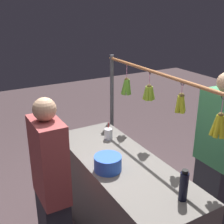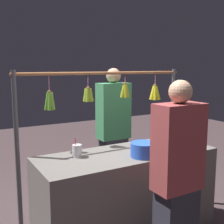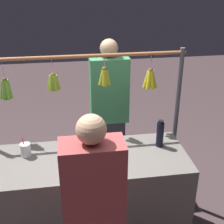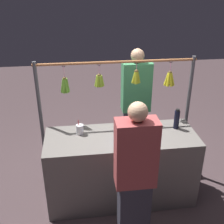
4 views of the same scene
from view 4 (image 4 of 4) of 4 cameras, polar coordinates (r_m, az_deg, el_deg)
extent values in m
plane|color=#453538|center=(3.81, 1.73, -16.39)|extent=(12.00, 12.00, 0.00)
cube|color=#66605B|center=(3.52, 1.83, -11.07)|extent=(1.77, 0.66, 0.89)
cylinder|color=#4C4C51|center=(3.90, 14.75, -1.18)|extent=(0.04, 0.04, 1.68)
cylinder|color=#4C4C51|center=(3.66, -13.95, -2.93)|extent=(0.04, 0.04, 1.68)
cylinder|color=#9E6038|center=(3.36, 0.96, 10.04)|extent=(1.95, 0.03, 0.03)
torus|color=black|center=(3.52, 11.82, 9.94)|extent=(0.04, 0.01, 0.04)
cylinder|color=pink|center=(3.54, 11.71, 8.84)|extent=(0.01, 0.01, 0.14)
sphere|color=brown|center=(3.56, 11.61, 7.78)|extent=(0.05, 0.05, 0.05)
cylinder|color=gold|center=(3.58, 11.02, 6.54)|extent=(0.08, 0.04, 0.17)
cylinder|color=gold|center=(3.56, 11.34, 6.39)|extent=(0.06, 0.07, 0.17)
cylinder|color=gold|center=(3.56, 11.80, 6.38)|extent=(0.05, 0.07, 0.17)
cylinder|color=gold|center=(3.59, 11.99, 6.49)|extent=(0.08, 0.05, 0.17)
cylinder|color=gold|center=(3.61, 11.83, 6.62)|extent=(0.06, 0.05, 0.17)
cylinder|color=gold|center=(3.61, 11.49, 6.70)|extent=(0.04, 0.06, 0.17)
cylinder|color=gold|center=(3.60, 11.11, 6.67)|extent=(0.06, 0.07, 0.17)
torus|color=black|center=(3.41, 5.01, 9.86)|extent=(0.04, 0.01, 0.04)
cylinder|color=pink|center=(3.42, 4.98, 8.98)|extent=(0.01, 0.01, 0.11)
sphere|color=brown|center=(3.44, 4.95, 8.14)|extent=(0.05, 0.05, 0.05)
cylinder|color=#AFB825|center=(3.46, 4.56, 6.98)|extent=(0.07, 0.04, 0.15)
cylinder|color=#AFB825|center=(3.44, 4.93, 6.87)|extent=(0.04, 0.06, 0.15)
cylinder|color=#AFB825|center=(3.46, 5.24, 6.98)|extent=(0.07, 0.04, 0.15)
cylinder|color=#AFB825|center=(3.48, 4.83, 7.09)|extent=(0.04, 0.07, 0.15)
torus|color=black|center=(3.34, -2.65, 9.61)|extent=(0.04, 0.02, 0.04)
cylinder|color=pink|center=(3.36, -2.63, 8.45)|extent=(0.01, 0.01, 0.14)
sphere|color=brown|center=(3.39, -2.60, 7.34)|extent=(0.05, 0.05, 0.05)
cylinder|color=#89AB29|center=(3.40, -3.06, 6.24)|extent=(0.06, 0.04, 0.14)
cylinder|color=#89AB29|center=(3.38, -2.84, 6.14)|extent=(0.06, 0.06, 0.14)
cylinder|color=#89AB29|center=(3.38, -2.35, 6.14)|extent=(0.05, 0.06, 0.14)
cylinder|color=#89AB29|center=(3.41, -2.09, 6.29)|extent=(0.06, 0.04, 0.14)
cylinder|color=#89AB29|center=(3.43, -2.41, 6.44)|extent=(0.05, 0.06, 0.14)
cylinder|color=#89AB29|center=(3.43, -2.88, 6.41)|extent=(0.05, 0.05, 0.14)
torus|color=black|center=(3.34, -9.76, 9.22)|extent=(0.04, 0.01, 0.04)
cylinder|color=pink|center=(3.36, -9.65, 7.91)|extent=(0.01, 0.01, 0.16)
sphere|color=brown|center=(3.38, -9.56, 6.64)|extent=(0.04, 0.04, 0.04)
cylinder|color=#609E2D|center=(3.41, -9.88, 5.26)|extent=(0.06, 0.04, 0.17)
cylinder|color=#609E2D|center=(3.39, -9.63, 5.15)|extent=(0.05, 0.07, 0.18)
cylinder|color=#609E2D|center=(3.39, -9.29, 5.17)|extent=(0.05, 0.07, 0.18)
cylinder|color=#609E2D|center=(3.41, -9.02, 5.32)|extent=(0.05, 0.04, 0.17)
cylinder|color=#609E2D|center=(3.43, -9.19, 5.44)|extent=(0.05, 0.05, 0.17)
cylinder|color=#609E2D|center=(3.43, -9.69, 5.41)|extent=(0.05, 0.06, 0.18)
cylinder|color=black|center=(3.47, 12.92, -1.53)|extent=(0.06, 0.06, 0.23)
cylinder|color=black|center=(3.42, 13.12, 0.35)|extent=(0.05, 0.05, 0.02)
cylinder|color=blue|center=(3.10, 3.57, -5.46)|extent=(0.24, 0.24, 0.13)
cylinder|color=silver|center=(3.31, -6.51, -3.50)|extent=(0.09, 0.09, 0.12)
cylinder|color=red|center=(3.30, -6.76, -3.06)|extent=(0.01, 0.03, 0.18)
cube|color=#2D2D38|center=(4.30, 4.55, -4.32)|extent=(0.32, 0.22, 0.80)
cube|color=#3F8C59|center=(3.97, 4.93, 5.11)|extent=(0.40, 0.22, 0.70)
sphere|color=tan|center=(3.84, 5.18, 11.31)|extent=(0.18, 0.18, 0.18)
cube|color=#2D2D38|center=(3.06, 4.33, -19.53)|extent=(0.31, 0.21, 0.77)
cube|color=#993F3F|center=(2.60, 4.87, -8.36)|extent=(0.38, 0.21, 0.67)
sphere|color=tan|center=(2.39, 5.24, 0.05)|extent=(0.18, 0.18, 0.18)
camera|label=1|loc=(2.91, 50.82, 10.49)|focal=46.38mm
camera|label=2|loc=(1.42, -56.88, -25.68)|focal=46.58mm
camera|label=3|loc=(0.72, 24.83, 6.03)|focal=50.13mm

